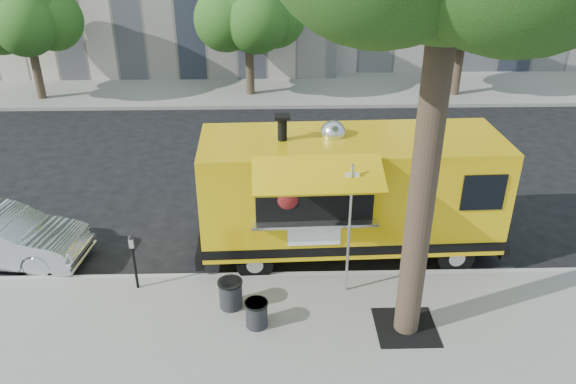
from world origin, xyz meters
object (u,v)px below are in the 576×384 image
trash_bin_left (231,293)px  trash_bin_right (257,313)px  sedan (0,237)px  far_tree_c (466,10)px  far_tree_b (248,7)px  food_truck (349,192)px  parking_meter (133,256)px  sign_post (350,223)px  far_tree_a (24,11)px

trash_bin_left → trash_bin_right: size_ratio=1.10×
sedan → trash_bin_left: (5.54, -2.04, -0.18)m
far_tree_c → trash_bin_right: bearing=-119.0°
far_tree_b → food_truck: size_ratio=0.76×
parking_meter → trash_bin_right: bearing=-26.3°
parking_meter → food_truck: size_ratio=0.18×
parking_meter → trash_bin_right: (2.64, -1.30, -0.53)m
far_tree_b → sign_post: far_tree_b is taller
far_tree_a → sedan: (3.55, -12.30, -3.11)m
trash_bin_left → trash_bin_right: trash_bin_left is taller
far_tree_c → trash_bin_right: (-8.36, -15.05, -3.26)m
far_tree_a → far_tree_c: size_ratio=1.03×
food_truck → sedan: size_ratio=1.79×
trash_bin_right → food_truck: bearing=53.2°
far_tree_a → food_truck: (11.75, -12.13, -2.11)m
far_tree_a → parking_meter: bearing=-62.9°
far_tree_b → sign_post: 14.61m
far_tree_b → sedan: size_ratio=1.36×
far_tree_c → food_truck: bearing=-117.1°
trash_bin_right → sedan: bearing=156.5°
trash_bin_left → far_tree_c: bearing=58.3°
sedan → trash_bin_right: (6.09, -2.65, -0.21)m
far_tree_c → sign_post: 15.48m
sign_post → food_truck: bearing=83.4°
parking_meter → far_tree_a: bearing=117.1°
sign_post → sedan: sign_post is taller
trash_bin_right → far_tree_c: bearing=61.0°
far_tree_b → trash_bin_left: bearing=-89.7°
trash_bin_left → parking_meter: bearing=161.7°
sedan → far_tree_c: bearing=-41.9°
sedan → food_truck: bearing=-81.3°
far_tree_b → parking_meter: bearing=-98.1°
far_tree_c → sign_post: size_ratio=1.74×
far_tree_a → parking_meter: 15.59m
food_truck → trash_bin_right: bearing=-128.6°
far_tree_b → far_tree_c: (9.00, -0.30, -0.12)m
far_tree_b → parking_meter: 14.48m
food_truck → trash_bin_left: 3.65m
far_tree_b → far_tree_c: 9.01m
far_tree_b → sedan: (-5.45, -12.70, -3.17)m
far_tree_b → food_truck: (2.75, -12.53, -2.17)m
far_tree_a → sign_post: bearing=-50.2°
sign_post → parking_meter: sign_post is taller
food_truck → trash_bin_right: (-2.11, -2.82, -1.21)m
sign_post → far_tree_c: bearing=65.2°
far_tree_a → far_tree_c: 18.00m
trash_bin_left → food_truck: bearing=39.7°
far_tree_c → trash_bin_left: (-8.91, -14.44, -3.23)m
far_tree_b → trash_bin_right: far_tree_b is taller
far_tree_c → parking_meter: (-11.00, -13.75, -2.74)m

